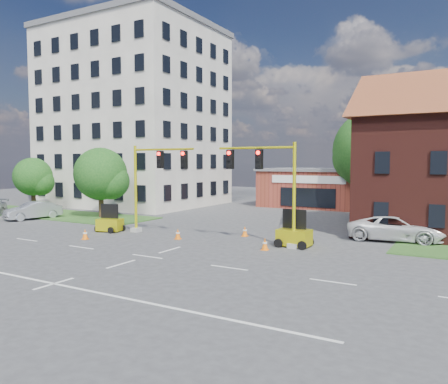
# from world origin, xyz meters

# --- Properties ---
(ground) EXTENTS (120.00, 120.00, 0.00)m
(ground) POSITION_xyz_m (0.00, 0.00, 0.00)
(ground) COLOR #3B3B3D
(ground) RESTS_ON ground
(grass_verge_nw) EXTENTS (22.00, 6.00, 0.08)m
(grass_verge_nw) POSITION_xyz_m (-20.00, 10.00, 0.04)
(grass_verge_nw) COLOR #2A531F
(grass_verge_nw) RESTS_ON ground
(lane_markings) EXTENTS (60.00, 36.00, 0.01)m
(lane_markings) POSITION_xyz_m (0.00, -3.00, 0.01)
(lane_markings) COLOR white
(lane_markings) RESTS_ON ground
(office_block) EXTENTS (18.40, 15.40, 20.60)m
(office_block) POSITION_xyz_m (-20.00, 21.90, 10.31)
(office_block) COLOR #BDB5A6
(office_block) RESTS_ON ground
(brick_shop) EXTENTS (12.40, 8.40, 4.30)m
(brick_shop) POSITION_xyz_m (0.00, 29.98, 2.16)
(brick_shop) COLOR maroon
(brick_shop) RESTS_ON ground
(tree_large) EXTENTS (8.57, 8.16, 10.24)m
(tree_large) POSITION_xyz_m (6.92, 27.08, 5.90)
(tree_large) COLOR #352513
(tree_large) RESTS_ON ground
(tree_nw_front) EXTENTS (4.94, 4.71, 6.31)m
(tree_nw_front) POSITION_xyz_m (-13.76, 10.58, 3.79)
(tree_nw_front) COLOR #352513
(tree_nw_front) RESTS_ON ground
(tree_nw_rear) EXTENTS (4.06, 3.87, 5.47)m
(tree_nw_rear) POSITION_xyz_m (-23.80, 11.08, 3.37)
(tree_nw_rear) COLOR #352513
(tree_nw_rear) RESTS_ON ground
(signal_mast_west) EXTENTS (5.30, 0.60, 6.20)m
(signal_mast_west) POSITION_xyz_m (-4.36, 6.00, 3.92)
(signal_mast_west) COLOR gray
(signal_mast_west) RESTS_ON ground
(signal_mast_east) EXTENTS (5.30, 0.60, 6.20)m
(signal_mast_east) POSITION_xyz_m (4.36, 6.00, 3.92)
(signal_mast_east) COLOR gray
(signal_mast_east) RESTS_ON ground
(trailer_west) EXTENTS (1.93, 1.54, 1.92)m
(trailer_west) POSITION_xyz_m (-7.71, 5.13, 0.60)
(trailer_west) COLOR yellow
(trailer_west) RESTS_ON ground
(trailer_east) EXTENTS (1.94, 1.34, 2.15)m
(trailer_east) POSITION_xyz_m (5.88, 6.41, 0.67)
(trailer_east) COLOR yellow
(trailer_east) RESTS_ON ground
(cone_a) EXTENTS (0.40, 0.40, 0.70)m
(cone_a) POSITION_xyz_m (-6.85, 2.00, 0.34)
(cone_a) COLOR orange
(cone_a) RESTS_ON ground
(cone_b) EXTENTS (0.40, 0.40, 0.70)m
(cone_b) POSITION_xyz_m (-1.63, 5.05, 0.34)
(cone_b) COLOR orange
(cone_b) RESTS_ON ground
(cone_c) EXTENTS (0.40, 0.40, 0.70)m
(cone_c) POSITION_xyz_m (4.77, 4.66, 0.34)
(cone_c) COLOR orange
(cone_c) RESTS_ON ground
(cone_d) EXTENTS (0.40, 0.40, 0.70)m
(cone_d) POSITION_xyz_m (1.68, 8.20, 0.34)
(cone_d) COLOR orange
(cone_d) RESTS_ON ground
(pickup_white) EXTENTS (6.08, 3.13, 1.64)m
(pickup_white) POSITION_xyz_m (10.85, 11.47, 0.82)
(pickup_white) COLOR silver
(pickup_white) RESTS_ON ground
(sedan_silver_front) EXTENTS (2.86, 4.99, 1.56)m
(sedan_silver_front) POSITION_xyz_m (-18.51, 6.82, 0.78)
(sedan_silver_front) COLOR #A8ABB0
(sedan_silver_front) RESTS_ON ground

